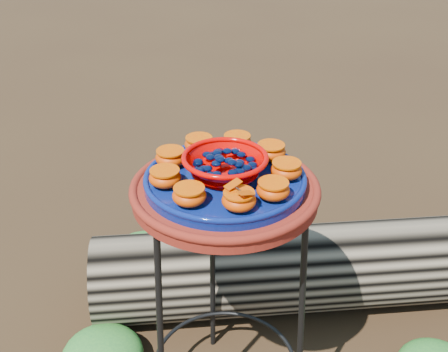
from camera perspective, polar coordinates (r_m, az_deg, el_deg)
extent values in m
cylinder|color=maroon|center=(1.32, 0.10, -1.64)|extent=(0.44, 0.44, 0.04)
cylinder|color=#071346|center=(1.30, 0.10, -0.50)|extent=(0.37, 0.37, 0.02)
ellipsoid|color=#B42E02|center=(1.17, 1.53, -2.50)|extent=(0.07, 0.07, 0.04)
ellipsoid|color=#B42E02|center=(1.21, 5.01, -1.43)|extent=(0.07, 0.07, 0.04)
ellipsoid|color=#B42E02|center=(1.29, 6.35, 0.61)|extent=(0.07, 0.07, 0.04)
ellipsoid|color=#B42E02|center=(1.37, 4.78, 2.47)|extent=(0.07, 0.07, 0.04)
ellipsoid|color=#B42E02|center=(1.41, 1.35, 3.44)|extent=(0.07, 0.07, 0.04)
ellipsoid|color=#B42E02|center=(1.40, -2.55, 3.21)|extent=(0.07, 0.07, 0.04)
ellipsoid|color=#B42E02|center=(1.34, -5.45, 1.86)|extent=(0.07, 0.07, 0.04)
ellipsoid|color=#B42E02|center=(1.26, -6.01, -0.17)|extent=(0.07, 0.07, 0.04)
ellipsoid|color=#B42E02|center=(1.19, -3.55, -2.00)|extent=(0.07, 0.07, 0.04)
ellipsoid|color=#206326|center=(2.18, -8.00, -8.22)|extent=(0.31, 0.31, 0.15)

